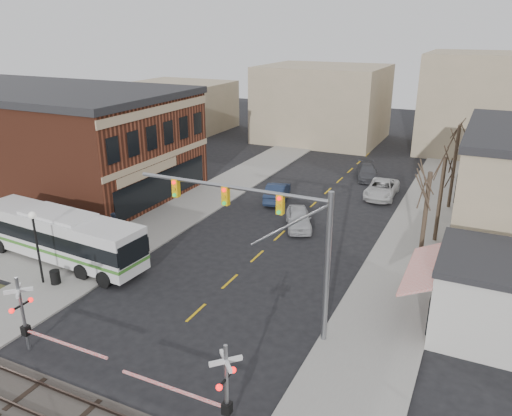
{
  "coord_description": "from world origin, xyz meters",
  "views": [
    {
      "loc": [
        13.38,
        -18.32,
        15.13
      ],
      "look_at": [
        -0.17,
        10.17,
        3.5
      ],
      "focal_mm": 35.0,
      "sensor_mm": 36.0,
      "label": 1
    }
  ],
  "objects_px": {
    "car_c": "(382,189)",
    "car_d": "(367,172)",
    "rr_crossing_west": "(29,317)",
    "pedestrian_near": "(86,258)",
    "transit_bus": "(61,235)",
    "traffic_signal_mast": "(272,226)",
    "street_lamp": "(35,233)",
    "trash_bin": "(55,277)",
    "car_a": "(299,218)",
    "pedestrian_far": "(115,225)",
    "rr_crossing_east": "(217,387)",
    "car_b": "(277,192)"
  },
  "relations": [
    {
      "from": "car_c",
      "to": "car_d",
      "type": "xyz_separation_m",
      "value": [
        -2.62,
        5.2,
        -0.06
      ]
    },
    {
      "from": "rr_crossing_west",
      "to": "pedestrian_near",
      "type": "xyz_separation_m",
      "value": [
        -3.7,
        7.54,
        -0.96
      ]
    },
    {
      "from": "transit_bus",
      "to": "car_d",
      "type": "relative_size",
      "value": 2.64
    },
    {
      "from": "traffic_signal_mast",
      "to": "rr_crossing_west",
      "type": "distance_m",
      "value": 12.47
    },
    {
      "from": "rr_crossing_west",
      "to": "car_c",
      "type": "xyz_separation_m",
      "value": [
        10.28,
        30.93,
        -1.19
      ]
    },
    {
      "from": "car_c",
      "to": "pedestrian_near",
      "type": "bearing_deg",
      "value": -122.3
    },
    {
      "from": "street_lamp",
      "to": "trash_bin",
      "type": "distance_m",
      "value": 3.0
    },
    {
      "from": "rr_crossing_west",
      "to": "car_a",
      "type": "bearing_deg",
      "value": 73.72
    },
    {
      "from": "transit_bus",
      "to": "pedestrian_near",
      "type": "relative_size",
      "value": 7.36
    },
    {
      "from": "car_d",
      "to": "pedestrian_far",
      "type": "height_order",
      "value": "pedestrian_far"
    },
    {
      "from": "rr_crossing_east",
      "to": "car_d",
      "type": "height_order",
      "value": "rr_crossing_east"
    },
    {
      "from": "rr_crossing_east",
      "to": "pedestrian_near",
      "type": "height_order",
      "value": "rr_crossing_east"
    },
    {
      "from": "car_b",
      "to": "pedestrian_near",
      "type": "height_order",
      "value": "pedestrian_near"
    },
    {
      "from": "car_b",
      "to": "pedestrian_near",
      "type": "distance_m",
      "value": 19.05
    },
    {
      "from": "transit_bus",
      "to": "street_lamp",
      "type": "bearing_deg",
      "value": -66.82
    },
    {
      "from": "traffic_signal_mast",
      "to": "street_lamp",
      "type": "bearing_deg",
      "value": -172.98
    },
    {
      "from": "transit_bus",
      "to": "rr_crossing_west",
      "type": "height_order",
      "value": "rr_crossing_west"
    },
    {
      "from": "traffic_signal_mast",
      "to": "car_c",
      "type": "xyz_separation_m",
      "value": [
        0.66,
        23.96,
        -5.0
      ]
    },
    {
      "from": "rr_crossing_east",
      "to": "pedestrian_near",
      "type": "xyz_separation_m",
      "value": [
        -14.25,
        7.94,
        -0.96
      ]
    },
    {
      "from": "street_lamp",
      "to": "car_c",
      "type": "height_order",
      "value": "street_lamp"
    },
    {
      "from": "transit_bus",
      "to": "car_c",
      "type": "relative_size",
      "value": 2.33
    },
    {
      "from": "trash_bin",
      "to": "car_a",
      "type": "bearing_deg",
      "value": 56.01
    },
    {
      "from": "traffic_signal_mast",
      "to": "rr_crossing_west",
      "type": "bearing_deg",
      "value": -144.08
    },
    {
      "from": "rr_crossing_west",
      "to": "rr_crossing_east",
      "type": "distance_m",
      "value": 10.56
    },
    {
      "from": "street_lamp",
      "to": "car_b",
      "type": "bearing_deg",
      "value": 71.23
    },
    {
      "from": "transit_bus",
      "to": "trash_bin",
      "type": "xyz_separation_m",
      "value": [
        2.13,
        -2.78,
        -1.32
      ]
    },
    {
      "from": "car_b",
      "to": "car_c",
      "type": "distance_m",
      "value": 9.83
    },
    {
      "from": "car_c",
      "to": "pedestrian_far",
      "type": "xyz_separation_m",
      "value": [
        -15.94,
        -18.29,
        0.3
      ]
    },
    {
      "from": "trash_bin",
      "to": "car_b",
      "type": "xyz_separation_m",
      "value": [
        6.15,
        20.34,
        0.28
      ]
    },
    {
      "from": "pedestrian_far",
      "to": "transit_bus",
      "type": "bearing_deg",
      "value": -120.21
    },
    {
      "from": "street_lamp",
      "to": "car_a",
      "type": "distance_m",
      "value": 19.11
    },
    {
      "from": "rr_crossing_west",
      "to": "trash_bin",
      "type": "xyz_separation_m",
      "value": [
        -4.21,
        5.39,
        -1.42
      ]
    },
    {
      "from": "trash_bin",
      "to": "rr_crossing_west",
      "type": "bearing_deg",
      "value": -51.99
    },
    {
      "from": "street_lamp",
      "to": "car_a",
      "type": "height_order",
      "value": "street_lamp"
    },
    {
      "from": "trash_bin",
      "to": "car_c",
      "type": "bearing_deg",
      "value": 60.42
    },
    {
      "from": "rr_crossing_east",
      "to": "trash_bin",
      "type": "bearing_deg",
      "value": 158.58
    },
    {
      "from": "rr_crossing_east",
      "to": "car_b",
      "type": "height_order",
      "value": "rr_crossing_east"
    },
    {
      "from": "rr_crossing_east",
      "to": "pedestrian_far",
      "type": "height_order",
      "value": "rr_crossing_east"
    },
    {
      "from": "transit_bus",
      "to": "pedestrian_far",
      "type": "height_order",
      "value": "transit_bus"
    },
    {
      "from": "rr_crossing_east",
      "to": "car_d",
      "type": "relative_size",
      "value": 1.13
    },
    {
      "from": "street_lamp",
      "to": "trash_bin",
      "type": "xyz_separation_m",
      "value": [
        0.84,
        0.23,
        -2.87
      ]
    },
    {
      "from": "traffic_signal_mast",
      "to": "car_a",
      "type": "relative_size",
      "value": 2.32
    },
    {
      "from": "car_b",
      "to": "pedestrian_far",
      "type": "distance_m",
      "value": 15.14
    },
    {
      "from": "traffic_signal_mast",
      "to": "pedestrian_near",
      "type": "relative_size",
      "value": 6.04
    },
    {
      "from": "rr_crossing_west",
      "to": "pedestrian_far",
      "type": "height_order",
      "value": "rr_crossing_west"
    },
    {
      "from": "transit_bus",
      "to": "car_b",
      "type": "height_order",
      "value": "transit_bus"
    },
    {
      "from": "street_lamp",
      "to": "car_b",
      "type": "height_order",
      "value": "street_lamp"
    },
    {
      "from": "rr_crossing_west",
      "to": "pedestrian_far",
      "type": "distance_m",
      "value": 13.88
    },
    {
      "from": "transit_bus",
      "to": "trash_bin",
      "type": "relative_size",
      "value": 15.16
    },
    {
      "from": "traffic_signal_mast",
      "to": "car_d",
      "type": "xyz_separation_m",
      "value": [
        -1.95,
        29.16,
        -5.06
      ]
    }
  ]
}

